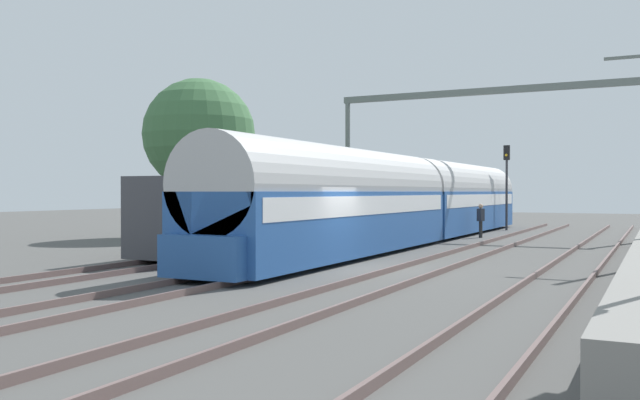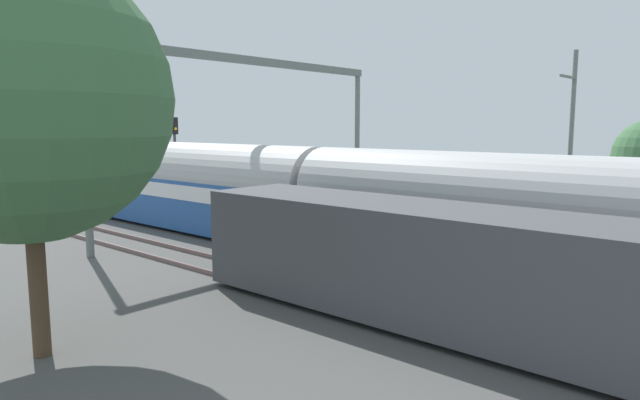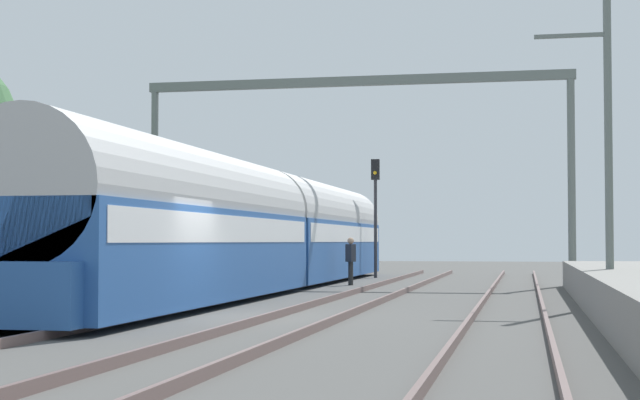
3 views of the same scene
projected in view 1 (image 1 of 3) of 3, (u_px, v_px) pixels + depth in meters
The scene contains 11 objects.
ground at pixel (357, 268), 20.90m from camera, with size 120.00×120.00×0.00m, color #4F4E4C.
track_far_west at pixel (198, 257), 23.58m from camera, with size 1.52×60.00×0.16m.
track_west at pixel (300, 263), 21.79m from camera, with size 1.52×60.00×0.16m.
track_east at pixel (420, 269), 20.00m from camera, with size 1.52×60.00×0.16m.
track_far_east at pixel (563, 277), 18.21m from camera, with size 1.52×60.00×0.16m.
passenger_train at pixel (413, 200), 31.74m from camera, with size 2.93×32.85×3.82m.
freight_car at pixel (262, 214), 27.34m from camera, with size 2.80×13.00×2.70m.
person_crossing at pixel (481, 218), 34.76m from camera, with size 0.34×0.45×1.73m.
railway_signal_far at pixel (507, 176), 41.52m from camera, with size 0.36×0.30×5.19m.
catenary_gantry at pixel (485, 125), 36.05m from camera, with size 16.40×0.28×7.86m.
tree_west_background at pixel (199, 135), 34.98m from camera, with size 5.74×5.74×8.17m.
Camera 1 is at (8.32, -19.17, 2.36)m, focal length 38.23 mm.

